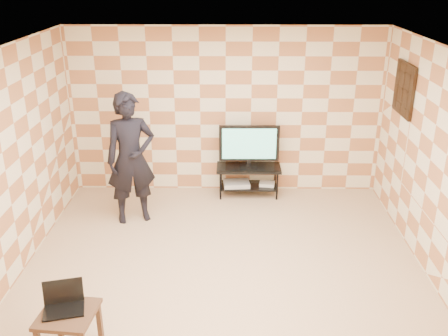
{
  "coord_description": "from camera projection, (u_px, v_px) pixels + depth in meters",
  "views": [
    {
      "loc": [
        0.08,
        -5.24,
        3.54
      ],
      "look_at": [
        0.0,
        0.6,
        1.15
      ],
      "focal_mm": 40.0,
      "sensor_mm": 36.0,
      "label": 1
    }
  ],
  "objects": [
    {
      "name": "dvd_player",
      "position": [
        237.0,
        184.0,
        8.17
      ],
      "size": [
        0.44,
        0.33,
        0.07
      ],
      "primitive_type": "cube",
      "rotation": [
        0.0,
        0.0,
        0.09
      ],
      "color": "#AEAEB0",
      "rests_on": "tv_stand"
    },
    {
      "name": "game_console",
      "position": [
        267.0,
        184.0,
        8.18
      ],
      "size": [
        0.27,
        0.21,
        0.05
      ],
      "primitive_type": "cube",
      "rotation": [
        0.0,
        0.0,
        -0.16
      ],
      "color": "silver",
      "rests_on": "tv_stand"
    },
    {
      "name": "wall_back",
      "position": [
        226.0,
        112.0,
        7.99
      ],
      "size": [
        5.0,
        0.02,
        2.7
      ],
      "primitive_type": "cube",
      "color": "beige",
      "rests_on": "ground"
    },
    {
      "name": "wall_art",
      "position": [
        404.0,
        89.0,
        6.86
      ],
      "size": [
        0.04,
        0.72,
        0.72
      ],
      "color": "black",
      "rests_on": "wall_right"
    },
    {
      "name": "wall_left",
      "position": [
        5.0,
        171.0,
        5.71
      ],
      "size": [
        0.02,
        5.0,
        2.7
      ],
      "primitive_type": "cube",
      "color": "beige",
      "rests_on": "ground"
    },
    {
      "name": "wall_front",
      "position": [
        218.0,
        314.0,
        3.37
      ],
      "size": [
        5.0,
        0.02,
        2.7
      ],
      "primitive_type": "cube",
      "color": "beige",
      "rests_on": "ground"
    },
    {
      "name": "wall_right",
      "position": [
        444.0,
        173.0,
        5.65
      ],
      "size": [
        0.02,
        5.0,
        2.7
      ],
      "primitive_type": "cube",
      "color": "beige",
      "rests_on": "ground"
    },
    {
      "name": "floor",
      "position": [
        223.0,
        272.0,
        6.19
      ],
      "size": [
        5.0,
        5.0,
        0.0
      ],
      "primitive_type": "plane",
      "color": "tan",
      "rests_on": "ground"
    },
    {
      "name": "ceiling",
      "position": [
        223.0,
        52.0,
        5.17
      ],
      "size": [
        5.0,
        5.0,
        0.02
      ],
      "primitive_type": "cube",
      "color": "white",
      "rests_on": "wall_back"
    },
    {
      "name": "tv_stand",
      "position": [
        249.0,
        174.0,
        8.13
      ],
      "size": [
        1.03,
        0.47,
        0.5
      ],
      "color": "black",
      "rests_on": "floor"
    },
    {
      "name": "side_table",
      "position": [
        68.0,
        320.0,
        4.73
      ],
      "size": [
        0.56,
        0.56,
        0.5
      ],
      "color": "#3B281A",
      "rests_on": "floor"
    },
    {
      "name": "tv",
      "position": [
        249.0,
        144.0,
        7.93
      ],
      "size": [
        0.96,
        0.18,
        0.7
      ],
      "color": "black",
      "rests_on": "tv_stand"
    },
    {
      "name": "person",
      "position": [
        131.0,
        159.0,
        7.13
      ],
      "size": [
        0.82,
        0.67,
        1.93
      ],
      "primitive_type": "imported",
      "rotation": [
        0.0,
        0.0,
        0.35
      ],
      "color": "black",
      "rests_on": "floor"
    },
    {
      "name": "laptop",
      "position": [
        64.0,
        303.0,
        4.74
      ],
      "size": [
        0.43,
        0.38,
        0.25
      ],
      "color": "black",
      "rests_on": "side_table"
    }
  ]
}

